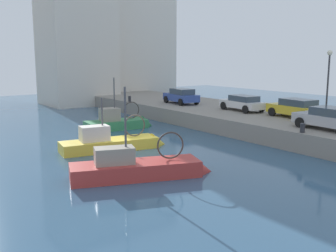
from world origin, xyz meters
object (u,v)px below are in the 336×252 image
at_px(fishing_boat_green, 121,127).
at_px(parked_car_yellow, 296,108).
at_px(fishing_boat_yellow, 115,147).
at_px(mooring_bollard_mid, 130,99).
at_px(parked_car_silver, 331,118).
at_px(quay_streetlamp, 328,73).
at_px(mooring_bollard_south, 303,128).
at_px(parked_car_white, 243,103).
at_px(fishing_boat_red, 142,175).
at_px(parked_car_blue, 181,96).

relative_size(fishing_boat_green, parked_car_yellow, 1.31).
height_order(fishing_boat_yellow, mooring_bollard_mid, fishing_boat_yellow).
xyz_separation_m(fishing_boat_yellow, mooring_bollard_mid, (8.58, 12.89, 1.34)).
distance_m(parked_car_silver, parked_car_yellow, 4.90).
bearing_deg(parked_car_yellow, quay_streetlamp, -55.55).
bearing_deg(mooring_bollard_mid, mooring_bollard_south, -90.00).
bearing_deg(parked_car_silver, mooring_bollard_south, 168.19).
relative_size(parked_car_yellow, mooring_bollard_south, 7.93).
relative_size(fishing_boat_yellow, parked_car_yellow, 1.57).
distance_m(parked_car_white, mooring_bollard_south, 9.67).
relative_size(parked_car_silver, parked_car_yellow, 1.02).
relative_size(fishing_boat_yellow, parked_car_white, 1.60).
relative_size(fishing_boat_yellow, mooring_bollard_south, 12.43).
bearing_deg(parked_car_yellow, parked_car_white, 94.77).
bearing_deg(parked_car_white, parked_car_yellow, -85.23).
height_order(fishing_boat_green, parked_car_yellow, fishing_boat_green).
distance_m(fishing_boat_red, parked_car_yellow, 15.08).
bearing_deg(parked_car_silver, mooring_bollard_mid, 95.99).
height_order(fishing_boat_green, quay_streetlamp, quay_streetlamp).
bearing_deg(parked_car_yellow, fishing_boat_red, -170.24).
bearing_deg(mooring_bollard_south, quay_streetlamp, 21.09).
relative_size(parked_car_yellow, mooring_bollard_mid, 7.93).
distance_m(fishing_boat_green, mooring_bollard_mid, 8.35).
height_order(fishing_boat_green, mooring_bollard_south, fishing_boat_green).
relative_size(parked_car_silver, quay_streetlamp, 0.92).
xyz_separation_m(parked_car_yellow, parked_car_white, (-0.41, 4.91, -0.05)).
xyz_separation_m(parked_car_blue, mooring_bollard_mid, (-3.06, 4.37, -0.45)).
bearing_deg(fishing_boat_green, parked_car_yellow, -45.47).
distance_m(fishing_boat_yellow, parked_car_blue, 14.53).
relative_size(fishing_boat_green, parked_car_blue, 1.40).
relative_size(fishing_boat_green, mooring_bollard_mid, 10.37).
bearing_deg(quay_streetlamp, parked_car_white, 103.28).
bearing_deg(parked_car_white, fishing_boat_yellow, -172.63).
bearing_deg(mooring_bollard_mid, fishing_boat_yellow, -123.65).
bearing_deg(quay_streetlamp, fishing_boat_green, 133.20).
bearing_deg(fishing_boat_green, parked_car_silver, -63.26).
relative_size(fishing_boat_red, parked_car_silver, 1.56).
xyz_separation_m(fishing_boat_red, parked_car_silver, (12.39, -1.76, 1.79)).
distance_m(fishing_boat_yellow, quay_streetlamp, 15.67).
bearing_deg(parked_car_yellow, parked_car_blue, 97.01).
bearing_deg(parked_car_blue, mooring_bollard_mid, 124.97).
bearing_deg(parked_car_blue, mooring_bollard_south, -101.08).
bearing_deg(parked_car_yellow, fishing_boat_yellow, 165.97).
xyz_separation_m(parked_car_blue, mooring_bollard_south, (-3.06, -15.63, -0.45)).
bearing_deg(mooring_bollard_south, parked_car_white, 64.91).
bearing_deg(fishing_boat_green, fishing_boat_yellow, -121.74).
bearing_deg(fishing_boat_red, parked_car_blue, 47.10).
distance_m(parked_car_yellow, parked_car_blue, 11.87).
xyz_separation_m(fishing_boat_red, parked_car_white, (14.35, 7.45, 1.75)).
bearing_deg(mooring_bollard_mid, fishing_boat_green, -125.32).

